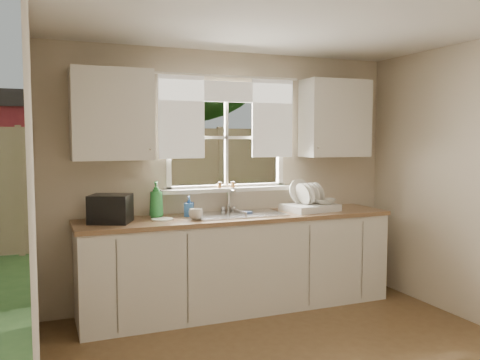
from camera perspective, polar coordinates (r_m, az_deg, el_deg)
name	(u,v)px	position (r m, az deg, el deg)	size (l,w,h in m)	color
room_walls	(342,203)	(3.27, 11.34, -2.52)	(3.62, 4.02, 2.50)	beige
ceiling	(339,0)	(3.41, 11.07, 19.18)	(3.60, 4.00, 0.02)	silver
window	(227,154)	(5.10, -1.48, 2.94)	(1.38, 0.16, 1.06)	white
curtains	(229,109)	(5.06, -1.28, 8.00)	(1.50, 0.03, 0.81)	white
base_cabinets	(239,264)	(4.95, -0.13, -9.42)	(3.00, 0.62, 0.87)	silver
countertop	(239,217)	(4.86, -0.13, -4.21)	(3.04, 0.65, 0.04)	#8B6745
upper_cabinet_left	(112,115)	(4.65, -14.21, 7.12)	(0.70, 0.33, 0.80)	silver
upper_cabinet_right	(335,119)	(5.46, 10.63, 6.80)	(0.70, 0.33, 0.80)	silver
wall_outlet	(304,191)	(5.48, 7.23, -1.22)	(0.08, 0.01, 0.12)	beige
sill_jars	(226,185)	(5.05, -1.55, -0.55)	(0.18, 0.04, 0.06)	brown
backyard	(149,55)	(11.58, -10.23, 13.67)	(20.00, 10.00, 6.13)	#335421
sink	(238,222)	(4.90, -0.27, -4.76)	(0.88, 0.52, 0.40)	#B7B7BC
dish_rack	(309,204)	(5.19, 7.81, -2.72)	(0.56, 0.45, 0.32)	white
bowl	(324,201)	(5.21, 9.47, -2.39)	(0.22, 0.22, 0.05)	silver
soap_bottle_a	(156,200)	(4.74, -9.39, -2.19)	(0.13, 0.13, 0.34)	green
soap_bottle_b	(189,206)	(4.80, -5.74, -2.95)	(0.09, 0.09, 0.19)	#2D61AA
soap_bottle_c	(106,212)	(4.68, -14.78, -3.47)	(0.12, 0.12, 0.16)	beige
saucer	(162,219)	(4.63, -8.74, -4.38)	(0.20, 0.20, 0.01)	white
cup	(196,214)	(4.60, -4.98, -3.85)	(0.13, 0.13, 0.10)	silver
black_appliance	(111,209)	(4.55, -14.33, -3.14)	(0.34, 0.29, 0.25)	black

